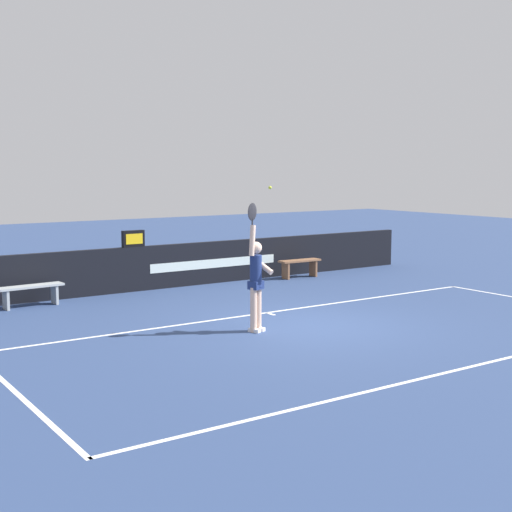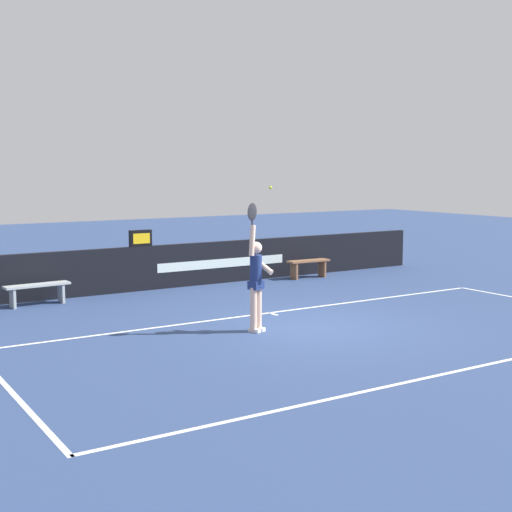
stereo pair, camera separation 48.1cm
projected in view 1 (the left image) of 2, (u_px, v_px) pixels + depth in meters
name	position (u px, v px, depth m)	size (l,w,h in m)	color
ground_plane	(310.00, 325.00, 14.12)	(60.00, 60.00, 0.00)	navy
court_lines	(347.00, 336.00, 13.22)	(12.26, 5.36, 0.00)	white
back_wall	(176.00, 265.00, 18.70)	(15.72, 0.18, 1.14)	black
speed_display	(133.00, 239.00, 17.91)	(0.58, 0.15, 0.42)	black
tennis_player	(256.00, 278.00, 13.48)	(0.52, 0.51, 2.49)	beige
tennis_ball	(270.00, 188.00, 13.44)	(0.06, 0.06, 0.06)	#CEDD31
courtside_bench_near	(300.00, 265.00, 20.28)	(1.29, 0.41, 0.52)	#8F6141
courtside_bench_far	(31.00, 291.00, 15.99)	(1.51, 0.46, 0.49)	#A8B0B1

